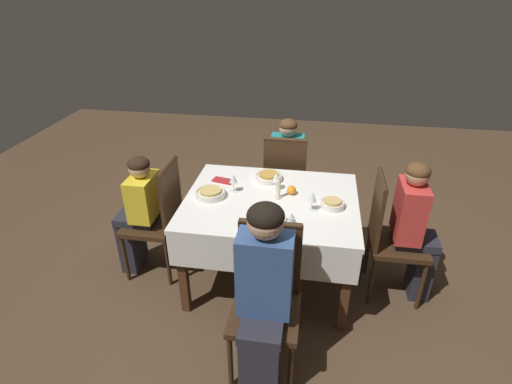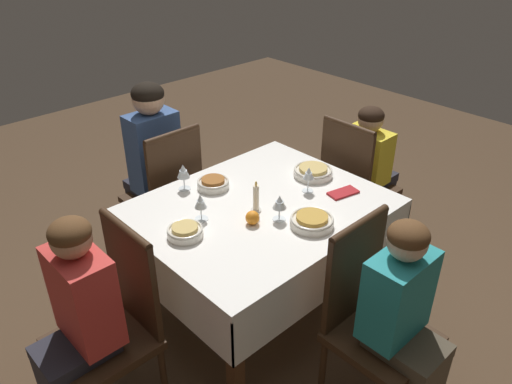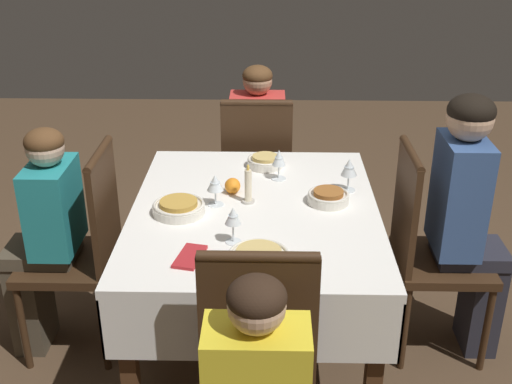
# 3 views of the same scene
# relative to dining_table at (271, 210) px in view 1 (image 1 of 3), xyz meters

# --- Properties ---
(ground_plane) EXTENTS (8.00, 8.00, 0.00)m
(ground_plane) POSITION_rel_dining_table_xyz_m (0.00, 0.00, -0.65)
(ground_plane) COLOR #4C3826
(dining_table) EXTENTS (1.27, 1.03, 0.75)m
(dining_table) POSITION_rel_dining_table_xyz_m (0.00, 0.00, 0.00)
(dining_table) COLOR white
(dining_table) RESTS_ON ground_plane
(chair_south) EXTENTS (0.41, 0.41, 0.98)m
(chair_south) POSITION_rel_dining_table_xyz_m (0.07, -0.76, -0.12)
(chair_south) COLOR #382314
(chair_south) RESTS_ON ground_plane
(chair_west) EXTENTS (0.41, 0.41, 0.98)m
(chair_west) POSITION_rel_dining_table_xyz_m (-0.88, -0.03, -0.12)
(chair_west) COLOR #382314
(chair_west) RESTS_ON ground_plane
(chair_north) EXTENTS (0.41, 0.41, 0.98)m
(chair_north) POSITION_rel_dining_table_xyz_m (0.04, 0.76, -0.12)
(chair_north) COLOR #382314
(chair_north) RESTS_ON ground_plane
(chair_east) EXTENTS (0.41, 0.41, 0.98)m
(chair_east) POSITION_rel_dining_table_xyz_m (0.88, 0.01, -0.12)
(chair_east) COLOR #382314
(chair_east) RESTS_ON ground_plane
(person_adult_denim) EXTENTS (0.30, 0.34, 1.22)m
(person_adult_denim) POSITION_rel_dining_table_xyz_m (0.07, -0.91, 0.04)
(person_adult_denim) COLOR #282833
(person_adult_denim) RESTS_ON ground_plane
(person_child_yellow) EXTENTS (0.33, 0.30, 1.03)m
(person_child_yellow) POSITION_rel_dining_table_xyz_m (-1.05, -0.03, -0.09)
(person_child_yellow) COLOR #282833
(person_child_yellow) RESTS_ON ground_plane
(person_child_teal) EXTENTS (0.30, 0.33, 1.07)m
(person_child_teal) POSITION_rel_dining_table_xyz_m (0.04, 0.93, -0.06)
(person_child_teal) COLOR #4C4233
(person_child_teal) RESTS_ON ground_plane
(person_child_red) EXTENTS (0.33, 0.30, 1.10)m
(person_child_red) POSITION_rel_dining_table_xyz_m (1.04, 0.01, -0.05)
(person_child_red) COLOR #282833
(person_child_red) RESTS_ON ground_plane
(bowl_south) EXTENTS (0.18, 0.18, 0.06)m
(bowl_south) POSITION_rel_dining_table_xyz_m (0.05, -0.31, 0.12)
(bowl_south) COLOR silver
(bowl_south) RESTS_ON dining_table
(wine_glass_south) EXTENTS (0.07, 0.07, 0.15)m
(wine_glass_south) POSITION_rel_dining_table_xyz_m (0.18, -0.41, 0.20)
(wine_glass_south) COLOR white
(wine_glass_south) RESTS_ON dining_table
(bowl_west) EXTENTS (0.22, 0.22, 0.06)m
(bowl_west) POSITION_rel_dining_table_xyz_m (-0.45, -0.02, 0.12)
(bowl_west) COLOR silver
(bowl_west) RESTS_ON dining_table
(wine_glass_west) EXTENTS (0.06, 0.06, 0.15)m
(wine_glass_west) POSITION_rel_dining_table_xyz_m (-0.30, 0.07, 0.20)
(wine_glass_west) COLOR white
(wine_glass_west) RESTS_ON dining_table
(bowl_north) EXTENTS (0.22, 0.22, 0.06)m
(bowl_north) POSITION_rel_dining_table_xyz_m (-0.06, 0.31, 0.12)
(bowl_north) COLOR silver
(bowl_north) RESTS_ON dining_table
(wine_glass_north) EXTENTS (0.07, 0.07, 0.14)m
(wine_glass_north) POSITION_rel_dining_table_xyz_m (0.02, 0.17, 0.19)
(wine_glass_north) COLOR white
(wine_glass_north) RESTS_ON dining_table
(bowl_east) EXTENTS (0.17, 0.17, 0.06)m
(bowl_east) POSITION_rel_dining_table_xyz_m (0.44, -0.04, 0.12)
(bowl_east) COLOR silver
(bowl_east) RESTS_ON dining_table
(wine_glass_east) EXTENTS (0.07, 0.07, 0.14)m
(wine_glass_east) POSITION_rel_dining_table_xyz_m (0.30, -0.10, 0.19)
(wine_glass_east) COLOR white
(wine_glass_east) RESTS_ON dining_table
(candle_centerpiece) EXTENTS (0.05, 0.05, 0.17)m
(candle_centerpiece) POSITION_rel_dining_table_xyz_m (0.05, 0.03, 0.16)
(candle_centerpiece) COLOR beige
(candle_centerpiece) RESTS_ON dining_table
(orange_fruit) EXTENTS (0.07, 0.07, 0.07)m
(orange_fruit) POSITION_rel_dining_table_xyz_m (0.14, 0.10, 0.13)
(orange_fruit) COLOR orange
(orange_fruit) RESTS_ON dining_table
(napkin_red_folded) EXTENTS (0.18, 0.12, 0.01)m
(napkin_red_folded) POSITION_rel_dining_table_xyz_m (-0.41, 0.22, 0.10)
(napkin_red_folded) COLOR #AD2328
(napkin_red_folded) RESTS_ON dining_table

